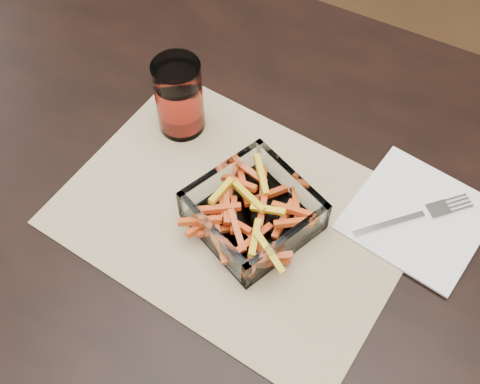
% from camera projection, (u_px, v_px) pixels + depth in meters
% --- Properties ---
extents(dining_table, '(1.60, 0.90, 0.75)m').
position_uv_depth(dining_table, '(248.00, 248.00, 0.88)').
color(dining_table, black).
rests_on(dining_table, ground).
extents(placemat, '(0.48, 0.37, 0.00)m').
position_uv_depth(placemat, '(236.00, 214.00, 0.81)').
color(placemat, tan).
rests_on(placemat, dining_table).
extents(glass_bowl, '(0.18, 0.18, 0.06)m').
position_uv_depth(glass_bowl, '(253.00, 213.00, 0.78)').
color(glass_bowl, white).
rests_on(glass_bowl, placemat).
extents(tumbler, '(0.07, 0.07, 0.12)m').
position_uv_depth(tumbler, '(179.00, 99.00, 0.85)').
color(tumbler, white).
rests_on(tumbler, placemat).
extents(napkin, '(0.19, 0.19, 0.00)m').
position_uv_depth(napkin, '(418.00, 216.00, 0.80)').
color(napkin, white).
rests_on(napkin, placemat).
extents(fork, '(0.13, 0.13, 0.00)m').
position_uv_depth(fork, '(417.00, 216.00, 0.80)').
color(fork, silver).
rests_on(fork, napkin).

